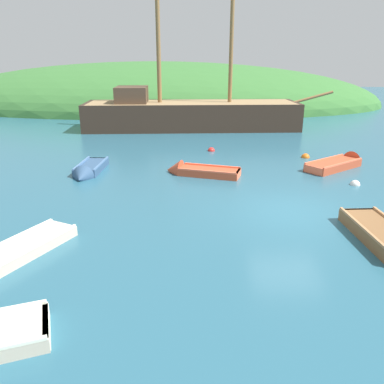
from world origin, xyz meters
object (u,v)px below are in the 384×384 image
rowboat_near_dock (197,172)px  rowboat_portside (8,259)px  buoy_white (355,185)px  sailing_ship (190,119)px  rowboat_outer_right (340,164)px  buoy_orange (305,158)px  buoy_red (211,151)px  rowboat_outer_left (89,171)px

rowboat_near_dock → rowboat_portside: bearing=75.0°
rowboat_near_dock → buoy_white: 6.70m
sailing_ship → rowboat_outer_right: (7.67, -10.38, -0.61)m
rowboat_near_dock → buoy_white: bearing=-176.2°
sailing_ship → buoy_orange: size_ratio=41.20×
rowboat_portside → buoy_orange: (10.34, 11.36, -0.09)m
buoy_white → sailing_ship: bearing=119.2°
sailing_ship → rowboat_portside: sailing_ship is taller
rowboat_outer_right → buoy_red: 6.93m
rowboat_portside → buoy_orange: bearing=162.1°
rowboat_portside → rowboat_outer_left: bearing=-154.0°
buoy_white → buoy_red: bearing=134.5°
buoy_white → rowboat_portside: bearing=-149.0°
buoy_red → rowboat_outer_right: bearing=-27.2°
rowboat_outer_right → buoy_orange: bearing=86.0°
rowboat_outer_right → buoy_white: rowboat_outer_right is taller
rowboat_near_dock → rowboat_outer_left: 4.94m
rowboat_outer_right → buoy_white: size_ratio=8.90×
buoy_white → rowboat_outer_right: bearing=83.9°
sailing_ship → buoy_white: sailing_ship is taller
rowboat_outer_right → sailing_ship: bearing=87.9°
sailing_ship → buoy_red: bearing=-82.5°
rowboat_outer_left → buoy_red: rowboat_outer_left is taller
buoy_orange → rowboat_outer_right: bearing=-55.4°
rowboat_outer_right → rowboat_portside: (-11.57, -9.58, -0.03)m
rowboat_near_dock → buoy_orange: rowboat_near_dock is taller
rowboat_portside → buoy_orange: size_ratio=8.32×
rowboat_outer_left → rowboat_outer_right: bearing=98.2°
rowboat_outer_right → buoy_white: (-0.30, -2.81, -0.12)m
rowboat_portside → rowboat_near_dock: bearing=174.2°
rowboat_outer_right → rowboat_portside: size_ratio=0.98×
rowboat_portside → rowboat_outer_left: size_ratio=1.19×
sailing_ship → buoy_white: 15.12m
buoy_red → buoy_white: bearing=-45.5°
sailing_ship → buoy_red: 7.41m
sailing_ship → rowboat_portside: 20.34m
rowboat_outer_right → rowboat_near_dock: 7.02m
buoy_white → rowboat_near_dock: bearing=168.6°
sailing_ship → buoy_orange: 10.76m
rowboat_near_dock → buoy_red: bearing=-83.4°
rowboat_near_dock → buoy_orange: bearing=-134.6°
buoy_white → buoy_orange: 4.69m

